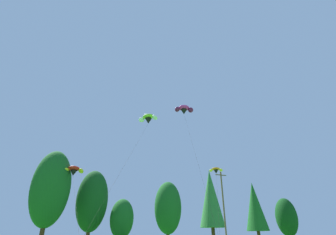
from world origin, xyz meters
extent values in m
ellipsoid|color=#19561E|center=(-10.05, 48.92, 9.12)|extent=(5.85, 5.85, 11.78)
ellipsoid|color=#144719|center=(-3.24, 51.82, 7.91)|extent=(5.32, 5.32, 10.22)
ellipsoid|color=#19561E|center=(1.98, 50.87, 5.04)|extent=(4.04, 4.04, 6.52)
ellipsoid|color=#19561E|center=(10.58, 50.85, 7.25)|extent=(5.02, 5.02, 9.37)
cone|color=#2D7033|center=(19.51, 49.93, 9.36)|extent=(4.87, 4.87, 11.00)
cone|color=#19561E|center=(28.79, 48.22, 8.01)|extent=(4.40, 4.40, 9.40)
ellipsoid|color=#0F3D14|center=(38.51, 49.87, 6.21)|extent=(4.56, 4.56, 8.03)
cylinder|color=brown|center=(17.51, 42.77, 6.40)|extent=(0.26, 0.26, 12.80)
cube|color=brown|center=(17.51, 42.77, 12.20)|extent=(2.20, 0.14, 0.14)
ellipsoid|color=#93D633|center=(3.14, 41.64, 20.65)|extent=(2.35, 2.33, 1.03)
ellipsoid|color=white|center=(4.05, 40.78, 20.29)|extent=(1.44, 1.43, 1.20)
ellipsoid|color=white|center=(2.23, 42.51, 20.29)|extent=(1.42, 1.45, 1.20)
cone|color=black|center=(3.22, 41.73, 19.88)|extent=(1.59, 1.59, 0.96)
cylinder|color=black|center=(-1.68, 34.14, 10.51)|extent=(9.82, 15.19, 17.78)
ellipsoid|color=#D12893|center=(9.44, 40.56, 23.07)|extent=(2.21, 1.83, 1.10)
ellipsoid|color=#66144C|center=(10.60, 40.24, 22.73)|extent=(1.11, 1.37, 1.23)
ellipsoid|color=#66144C|center=(8.29, 40.89, 22.73)|extent=(1.35, 1.35, 1.23)
cone|color=black|center=(9.48, 40.68, 22.33)|extent=(1.33, 1.33, 0.93)
cylinder|color=black|center=(7.31, 33.17, 11.74)|extent=(4.36, 15.04, 20.25)
ellipsoid|color=red|center=(-7.19, 47.07, 11.98)|extent=(2.07, 1.76, 0.99)
ellipsoid|color=yellow|center=(-6.09, 46.81, 11.66)|extent=(1.05, 1.34, 1.13)
ellipsoid|color=yellow|center=(-8.29, 47.33, 11.66)|extent=(1.29, 1.34, 1.13)
cone|color=black|center=(-7.16, 47.19, 11.28)|extent=(1.22, 1.22, 0.87)
cylinder|color=black|center=(-6.87, 36.87, 6.24)|extent=(0.59, 20.65, 9.24)
ellipsoid|color=orange|center=(12.54, 36.67, 11.42)|extent=(1.35, 1.20, 0.59)
ellipsoid|color=yellow|center=(13.16, 36.29, 11.21)|extent=(0.76, 0.78, 0.69)
ellipsoid|color=yellow|center=(11.92, 37.05, 11.21)|extent=(0.77, 0.78, 0.69)
cone|color=black|center=(12.58, 36.72, 10.97)|extent=(0.90, 0.90, 0.56)
cylinder|color=black|center=(8.86, 31.19, 6.16)|extent=(7.45, 11.07, 9.08)
camera|label=1|loc=(-8.55, 4.55, 1.89)|focal=27.07mm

